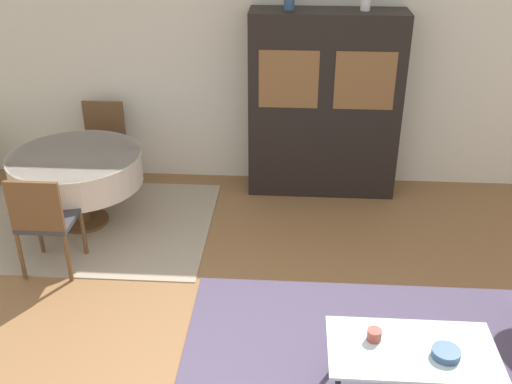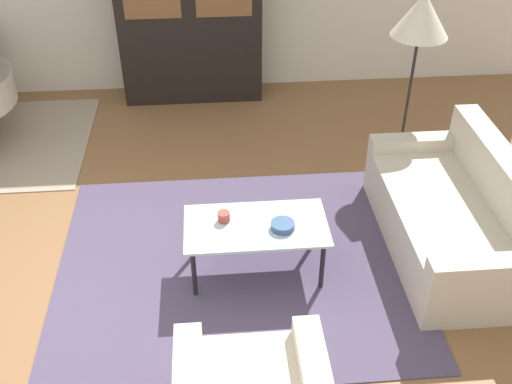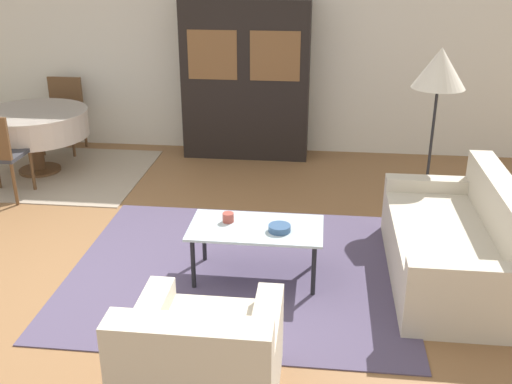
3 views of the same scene
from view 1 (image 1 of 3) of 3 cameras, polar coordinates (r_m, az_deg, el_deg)
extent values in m
cube|color=beige|center=(6.45, -0.48, 12.47)|extent=(10.00, 0.06, 2.70)
cube|color=gray|center=(6.18, -15.73, -2.90)|extent=(2.44, 1.81, 0.01)
cylinder|color=black|center=(4.21, 7.35, -14.60)|extent=(0.04, 0.04, 0.42)
cylinder|color=black|center=(4.38, 20.00, -14.40)|extent=(0.04, 0.04, 0.42)
cube|color=silver|center=(3.96, 14.66, -14.34)|extent=(1.05, 0.56, 0.02)
cube|color=black|center=(6.29, 6.50, 8.20)|extent=(1.55, 0.45, 1.92)
cube|color=brown|center=(5.97, 3.13, 10.64)|extent=(0.59, 0.01, 0.58)
cube|color=brown|center=(6.00, 10.34, 10.35)|extent=(0.59, 0.01, 0.58)
cylinder|color=brown|center=(6.20, -16.03, -2.60)|extent=(0.48, 0.48, 0.03)
cylinder|color=brown|center=(6.11, -16.27, -0.98)|extent=(0.14, 0.14, 0.43)
cylinder|color=beige|center=(5.95, -16.73, 2.12)|extent=(1.24, 1.24, 0.30)
cylinder|color=beige|center=(5.89, -16.91, 3.30)|extent=(1.25, 1.25, 0.03)
cylinder|color=brown|center=(5.73, -19.92, -3.51)|extent=(0.04, 0.04, 0.44)
cylinder|color=brown|center=(5.58, -16.10, -3.73)|extent=(0.04, 0.04, 0.44)
cylinder|color=brown|center=(5.42, -21.48, -5.69)|extent=(0.04, 0.04, 0.44)
cylinder|color=brown|center=(5.27, -17.47, -5.99)|extent=(0.04, 0.04, 0.44)
cube|color=#333338|center=(5.38, -19.13, -2.52)|extent=(0.44, 0.44, 0.04)
cube|color=brown|center=(5.11, -20.33, -1.30)|extent=(0.44, 0.04, 0.44)
cylinder|color=brown|center=(6.51, -13.08, 1.34)|extent=(0.04, 0.04, 0.44)
cylinder|color=brown|center=(6.64, -16.43, 1.42)|extent=(0.04, 0.04, 0.44)
cylinder|color=brown|center=(6.86, -12.19, 2.84)|extent=(0.04, 0.04, 0.44)
cylinder|color=brown|center=(6.98, -15.39, 2.89)|extent=(0.04, 0.04, 0.44)
cube|color=#333338|center=(6.65, -14.51, 4.02)|extent=(0.44, 0.44, 0.04)
cube|color=brown|center=(6.73, -14.26, 6.58)|extent=(0.44, 0.04, 0.44)
cylinder|color=#9E4238|center=(3.94, 11.19, -13.21)|extent=(0.09, 0.09, 0.08)
cylinder|color=#33517A|center=(3.94, 17.64, -14.43)|extent=(0.17, 0.17, 0.05)
cylinder|color=white|center=(6.06, 10.42, 17.55)|extent=(0.09, 0.09, 0.20)
camera|label=2|loc=(0.72, 139.51, -6.77)|focal=42.00mm
camera|label=3|loc=(1.89, 130.17, -35.91)|focal=42.00mm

